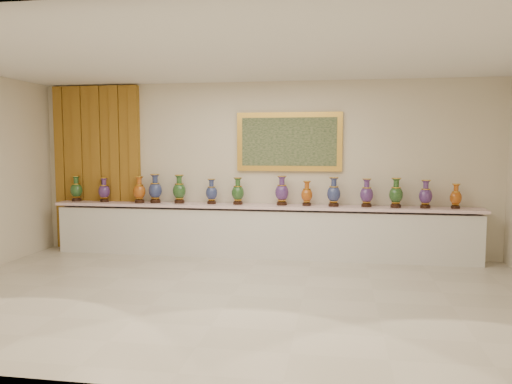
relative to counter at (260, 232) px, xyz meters
The scene contains 18 objects.
ground 2.31m from the counter, 90.00° to the right, with size 8.00×8.00×0.00m, color beige.
room 2.72m from the counter, behind, with size 8.00×8.00×8.00m.
counter is the anchor object (origin of this frame).
vase_0 3.44m from the counter, behind, with size 0.25×0.25×0.46m.
vase_1 2.91m from the counter, behind, with size 0.20×0.20×0.44m.
vase_2 2.25m from the counter, behind, with size 0.23×0.23×0.47m.
vase_3 2.00m from the counter, behind, with size 0.26×0.26×0.51m.
vase_4 1.59m from the counter, behind, with size 0.25×0.25×0.50m.
vase_5 1.08m from the counter, behind, with size 0.25×0.25×0.43m.
vase_6 0.77m from the counter, behind, with size 0.26×0.26×0.46m.
vase_7 0.78m from the counter, ahead, with size 0.31×0.31×0.50m.
vase_8 1.03m from the counter, ahead, with size 0.25×0.25×0.42m.
vase_9 1.42m from the counter, ahead, with size 0.30×0.30×0.48m.
vase_10 1.90m from the counter, ahead, with size 0.27×0.27×0.47m.
vase_11 2.34m from the counter, ahead, with size 0.28×0.28×0.48m.
vase_12 2.79m from the counter, ahead, with size 0.21×0.21×0.46m.
vase_13 3.24m from the counter, ahead, with size 0.23×0.23×0.40m.
label_card 1.63m from the counter, behind, with size 0.10×0.06×0.00m, color white.
Camera 1 is at (1.29, -6.08, 1.90)m, focal length 35.00 mm.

